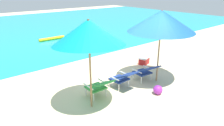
# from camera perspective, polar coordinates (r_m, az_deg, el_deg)

# --- Properties ---
(ground_plane) EXTENTS (40.00, 40.00, 0.00)m
(ground_plane) POSITION_cam_1_polar(r_m,az_deg,el_deg) (9.79, -13.41, 1.51)
(ground_plane) COLOR beige
(ocean_band) EXTENTS (40.00, 18.00, 0.01)m
(ocean_band) POSITION_cam_1_polar(r_m,az_deg,el_deg) (17.32, -25.93, 8.20)
(ocean_band) COLOR teal
(ocean_band) RESTS_ON ground_plane
(swim_buoy) EXTENTS (1.60, 0.18, 0.18)m
(swim_buoy) POSITION_cam_1_polar(r_m,az_deg,el_deg) (13.20, -16.38, 6.56)
(swim_buoy) COLOR yellow
(swim_buoy) RESTS_ON ocean_band
(lounge_chair_left) EXTENTS (0.56, 0.89, 0.68)m
(lounge_chair_left) POSITION_cam_1_polar(r_m,az_deg,el_deg) (5.97, -3.62, -6.34)
(lounge_chair_left) COLOR #338E3D
(lounge_chair_left) RESTS_ON ground_plane
(lounge_chair_center) EXTENTS (0.58, 0.90, 0.68)m
(lounge_chair_center) POSITION_cam_1_polar(r_m,az_deg,el_deg) (6.51, 3.10, -3.95)
(lounge_chair_center) COLOR navy
(lounge_chair_center) RESTS_ON ground_plane
(lounge_chair_right) EXTENTS (0.62, 0.92, 0.68)m
(lounge_chair_right) POSITION_cam_1_polar(r_m,az_deg,el_deg) (7.08, 9.40, -2.13)
(lounge_chair_right) COLOR navy
(lounge_chair_right) RESTS_ON ground_plane
(beach_umbrella_left) EXTENTS (2.52, 2.53, 2.45)m
(beach_umbrella_left) POSITION_cam_1_polar(r_m,az_deg,el_deg) (5.00, -6.49, 8.50)
(beach_umbrella_left) COLOR olive
(beach_umbrella_left) RESTS_ON ground_plane
(beach_umbrella_right) EXTENTS (3.01, 3.01, 2.43)m
(beach_umbrella_right) POSITION_cam_1_polar(r_m,az_deg,el_deg) (6.75, 13.54, 11.28)
(beach_umbrella_right) COLOR olive
(beach_umbrella_right) RESTS_ON ground_plane
(beach_ball) EXTENTS (0.29, 0.29, 0.29)m
(beach_ball) POSITION_cam_1_polar(r_m,az_deg,el_deg) (6.45, 12.64, -7.29)
(beach_ball) COLOR purple
(beach_ball) RESTS_ON ground_plane
(cooler_box) EXTENTS (0.54, 0.44, 0.32)m
(cooler_box) POSITION_cam_1_polar(r_m,az_deg,el_deg) (8.77, 8.90, 0.72)
(cooler_box) COLOR red
(cooler_box) RESTS_ON ground_plane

